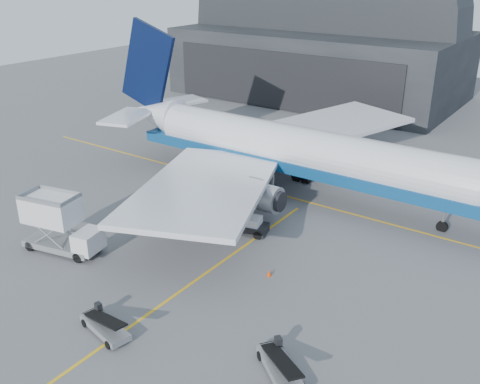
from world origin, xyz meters
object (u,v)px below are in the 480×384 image
Objects in this scene: airliner at (288,149)px; catering_truck at (59,225)px; belt_loader_a at (105,326)px; belt_loader_b at (280,367)px; pushback_tug at (249,227)px.

airliner is 6.53× the size of catering_truck.
catering_truck reaches higher than belt_loader_a.
catering_truck reaches higher than belt_loader_b.
belt_loader_b is (23.71, -2.28, -1.93)m from catering_truck.
belt_loader_b is (14.24, -25.11, -4.29)m from airliner.
catering_truck is at bearing -148.07° from belt_loader_b.
catering_truck is 13.22m from belt_loader_a.
catering_truck is at bearing -112.55° from airliner.
airliner is at bearing 156.98° from belt_loader_b.
catering_truck is 16.94m from pushback_tug.
airliner reaches higher than belt_loader_b.
belt_loader_a is at bearing -103.64° from pushback_tug.
airliner is 10.88× the size of belt_loader_b.
catering_truck is 23.90m from belt_loader_b.
belt_loader_a is 1.04× the size of belt_loader_b.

